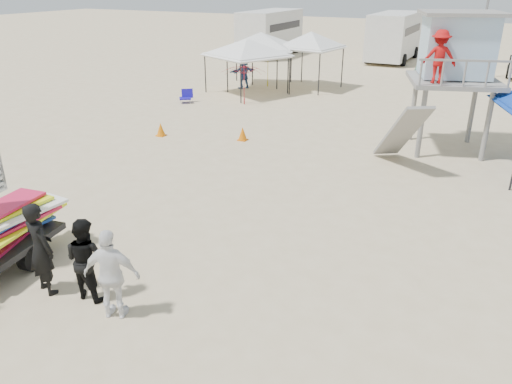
% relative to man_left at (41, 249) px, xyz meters
% --- Properties ---
extents(ground, '(140.00, 140.00, 0.00)m').
position_rel_man_left_xyz_m(ground, '(2.26, 0.38, -0.92)').
color(ground, beige).
rests_on(ground, ground).
extents(man_left, '(0.76, 0.59, 1.84)m').
position_rel_man_left_xyz_m(man_left, '(0.00, 0.00, 0.00)').
color(man_left, black).
rests_on(man_left, ground).
extents(man_mid, '(0.79, 0.62, 1.60)m').
position_rel_man_left_xyz_m(man_mid, '(0.85, 0.25, -0.12)').
color(man_mid, black).
rests_on(man_mid, ground).
extents(man_right, '(1.07, 0.73, 1.69)m').
position_rel_man_left_xyz_m(man_right, '(1.70, 0.00, -0.07)').
color(man_right, white).
rests_on(man_right, ground).
extents(lifeguard_tower, '(3.49, 3.49, 4.43)m').
position_rel_man_left_xyz_m(lifeguard_tower, '(5.43, 12.52, 2.38)').
color(lifeguard_tower, gray).
rests_on(lifeguard_tower, ground).
extents(canopy_white_a, '(4.30, 4.30, 3.13)m').
position_rel_man_left_xyz_m(canopy_white_a, '(-4.87, 17.37, 1.66)').
color(canopy_white_a, black).
rests_on(canopy_white_a, ground).
extents(canopy_white_b, '(4.23, 4.23, 3.28)m').
position_rel_man_left_xyz_m(canopy_white_b, '(-4.99, 19.19, 1.81)').
color(canopy_white_b, black).
rests_on(canopy_white_b, ground).
extents(canopy_white_c, '(3.09, 3.09, 3.34)m').
position_rel_man_left_xyz_m(canopy_white_c, '(-2.49, 20.08, 1.88)').
color(canopy_white_c, black).
rests_on(canopy_white_c, ground).
extents(umbrella_a, '(2.62, 2.65, 1.86)m').
position_rel_man_left_xyz_m(umbrella_a, '(-3.87, 15.11, 0.01)').
color(umbrella_a, red).
rests_on(umbrella_a, ground).
extents(umbrella_b, '(2.68, 2.70, 1.87)m').
position_rel_man_left_xyz_m(umbrella_b, '(-4.66, 19.39, 0.02)').
color(umbrella_b, gold).
rests_on(umbrella_b, ground).
extents(cone_near, '(0.34, 0.34, 0.50)m').
position_rel_man_left_xyz_m(cone_near, '(-1.23, 10.15, -0.67)').
color(cone_near, orange).
rests_on(cone_near, ground).
extents(cone_far, '(0.34, 0.34, 0.50)m').
position_rel_man_left_xyz_m(cone_far, '(-4.26, 9.24, -0.67)').
color(cone_far, orange).
rests_on(cone_far, ground).
extents(beach_chair_a, '(0.73, 0.83, 0.64)m').
position_rel_man_left_xyz_m(beach_chair_a, '(-6.51, 14.26, -0.61)').
color(beach_chair_a, '#180EA1').
rests_on(beach_chair_a, ground).
extents(rv_far_left, '(2.64, 6.80, 3.25)m').
position_rel_man_left_xyz_m(rv_far_left, '(-9.74, 30.37, 0.88)').
color(rv_far_left, silver).
rests_on(rv_far_left, ground).
extents(rv_mid_left, '(2.65, 6.50, 3.25)m').
position_rel_man_left_xyz_m(rv_mid_left, '(-0.74, 31.87, 0.88)').
color(rv_mid_left, silver).
rests_on(rv_mid_left, ground).
extents(light_pole_left, '(0.14, 0.14, 8.00)m').
position_rel_man_left_xyz_m(light_pole_left, '(5.26, 27.38, 3.08)').
color(light_pole_left, slate).
rests_on(light_pole_left, ground).
extents(distant_beachgoers, '(20.08, 9.69, 1.64)m').
position_rel_man_left_xyz_m(distant_beachgoers, '(0.12, 21.43, -0.11)').
color(distant_beachgoers, '#2E528B').
rests_on(distant_beachgoers, ground).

